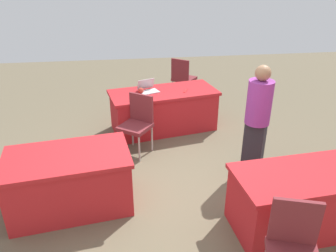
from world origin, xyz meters
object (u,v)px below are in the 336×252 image
(yarn_ball, at_px, (141,90))
(table_foreground, at_px, (164,110))
(scissors_red, at_px, (186,91))
(chair_tucked_right, at_px, (294,248))
(laptop_silver, at_px, (148,89))
(table_mid_left, at_px, (70,181))
(chair_near_front, at_px, (137,121))
(chair_tucked_left, at_px, (183,76))
(table_mid_right, at_px, (307,200))
(person_attendee_standing, at_px, (258,116))

(yarn_ball, bearing_deg, table_foreground, -173.61)
(yarn_ball, height_order, scissors_red, yarn_ball)
(chair_tucked_right, bearing_deg, laptop_silver, -56.97)
(chair_tucked_right, distance_m, laptop_silver, 3.74)
(table_foreground, height_order, laptop_silver, laptop_silver)
(table_mid_left, bearing_deg, yarn_ball, -116.86)
(table_mid_left, height_order, chair_near_front, chair_near_front)
(table_mid_left, xyz_separation_m, chair_near_front, (-0.90, -1.26, 0.17))
(chair_tucked_left, bearing_deg, yarn_ball, -85.74)
(chair_near_front, bearing_deg, table_mid_right, 168.21)
(person_attendee_standing, bearing_deg, table_foreground, 163.44)
(chair_near_front, relative_size, laptop_silver, 2.37)
(table_mid_left, height_order, scissors_red, scissors_red)
(scissors_red, bearing_deg, yarn_ball, -64.68)
(person_attendee_standing, bearing_deg, table_mid_left, -131.42)
(person_attendee_standing, bearing_deg, chair_near_front, -167.85)
(table_foreground, distance_m, chair_near_front, 0.95)
(table_mid_left, height_order, chair_tucked_left, chair_tucked_left)
(chair_tucked_left, bearing_deg, table_mid_right, -41.71)
(chair_near_front, bearing_deg, scissors_red, -104.55)
(table_foreground, xyz_separation_m, table_mid_right, (-1.28, 2.77, 0.00))
(laptop_silver, bearing_deg, table_mid_right, 98.36)
(chair_tucked_right, distance_m, person_attendee_standing, 2.10)
(yarn_ball, bearing_deg, chair_tucked_right, 106.85)
(chair_tucked_left, height_order, laptop_silver, chair_tucked_left)
(scissors_red, bearing_deg, table_foreground, -70.68)
(chair_near_front, xyz_separation_m, chair_tucked_left, (-1.12, -2.18, 0.01))
(table_foreground, xyz_separation_m, chair_near_front, (0.51, 0.78, 0.17))
(laptop_silver, height_order, yarn_ball, laptop_silver)
(laptop_silver, height_order, scissors_red, laptop_silver)
(chair_tucked_left, distance_m, yarn_ball, 1.78)
(table_foreground, bearing_deg, table_mid_right, 114.86)
(chair_tucked_left, xyz_separation_m, person_attendee_standing, (-0.51, 2.97, 0.33))
(table_mid_right, xyz_separation_m, yarn_ball, (1.68, -2.72, 0.41))
(table_foreground, bearing_deg, chair_near_front, 56.65)
(table_mid_left, xyz_separation_m, yarn_ball, (-1.01, -1.99, 0.41))
(chair_near_front, height_order, yarn_ball, chair_near_front)
(table_mid_right, bearing_deg, scissors_red, -71.97)
(chair_near_front, distance_m, person_attendee_standing, 1.84)
(chair_tucked_right, distance_m, scissors_red, 3.57)
(laptop_silver, bearing_deg, chair_tucked_left, -142.97)
(laptop_silver, xyz_separation_m, yarn_ball, (0.14, 0.07, 0.01))
(table_mid_right, xyz_separation_m, chair_tucked_right, (0.61, 0.82, 0.20))
(chair_near_front, relative_size, person_attendee_standing, 0.59)
(person_attendee_standing, height_order, laptop_silver, person_attendee_standing)
(table_mid_right, bearing_deg, table_mid_left, -15.28)
(laptop_silver, xyz_separation_m, scissors_red, (-0.66, 0.07, -0.04))
(chair_tucked_right, bearing_deg, scissors_red, -67.03)
(chair_near_front, distance_m, chair_tucked_left, 2.45)
(table_mid_left, distance_m, yarn_ball, 2.27)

